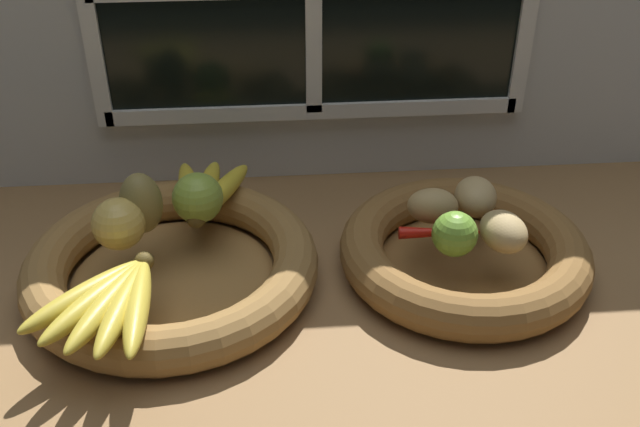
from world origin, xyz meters
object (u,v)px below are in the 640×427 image
at_px(apple_green_back, 198,198).
at_px(chili_pepper, 450,233).
at_px(fruit_bowl_left, 172,266).
at_px(pear_brown, 141,203).
at_px(potato_oblong, 433,206).
at_px(apple_golden_left, 119,224).
at_px(banana_bunch_back, 206,191).
at_px(banana_bunch_front, 110,301).
at_px(potato_small, 503,231).
at_px(potato_back, 475,197).
at_px(lime_near, 455,234).
at_px(fruit_bowl_right, 464,252).

bearing_deg(apple_green_back, chili_pepper, -12.32).
bearing_deg(fruit_bowl_left, pear_brown, 131.67).
bearing_deg(apple_green_back, potato_oblong, -5.39).
bearing_deg(chili_pepper, fruit_bowl_left, -178.12).
relative_size(apple_golden_left, banana_bunch_back, 0.40).
height_order(banana_bunch_front, potato_small, potato_small).
bearing_deg(banana_bunch_front, fruit_bowl_left, 66.47).
distance_m(apple_green_back, potato_small, 0.40).
relative_size(apple_green_back, banana_bunch_back, 0.41).
xyz_separation_m(potato_back, lime_near, (-0.05, -0.09, 0.00)).
bearing_deg(apple_golden_left, potato_oblong, 3.52).
distance_m(fruit_bowl_right, potato_small, 0.08).
height_order(banana_bunch_front, lime_near, lime_near).
height_order(apple_golden_left, pear_brown, pear_brown).
xyz_separation_m(fruit_bowl_right, lime_near, (-0.03, -0.04, 0.06)).
relative_size(banana_bunch_front, lime_near, 3.15).
distance_m(apple_golden_left, potato_small, 0.49).
relative_size(banana_bunch_back, lime_near, 2.89).
bearing_deg(lime_near, banana_bunch_back, 153.98).
bearing_deg(potato_small, banana_bunch_back, 158.92).
height_order(fruit_bowl_left, banana_bunch_back, banana_bunch_back).
bearing_deg(chili_pepper, lime_near, -93.93).
bearing_deg(fruit_bowl_right, apple_green_back, 170.21).
relative_size(apple_green_back, chili_pepper, 0.51).
height_order(apple_golden_left, banana_bunch_back, apple_golden_left).
bearing_deg(banana_bunch_back, apple_golden_left, -134.26).
distance_m(apple_golden_left, banana_bunch_back, 0.15).
height_order(fruit_bowl_right, potato_oblong, potato_oblong).
xyz_separation_m(banana_bunch_front, potato_back, (0.46, 0.17, 0.01)).
relative_size(apple_green_back, pear_brown, 0.81).
distance_m(apple_green_back, banana_bunch_back, 0.05).
bearing_deg(potato_oblong, lime_near, -81.35).
bearing_deg(pear_brown, lime_near, -11.93).
bearing_deg(banana_bunch_front, apple_green_back, 64.18).
distance_m(pear_brown, potato_small, 0.47).
bearing_deg(potato_oblong, apple_green_back, 174.61).
distance_m(pear_brown, lime_near, 0.40).
bearing_deg(apple_golden_left, chili_pepper, -2.30).
bearing_deg(lime_near, apple_golden_left, 173.23).
bearing_deg(potato_small, potato_oblong, 138.58).
height_order(banana_bunch_back, potato_oblong, potato_oblong).
bearing_deg(lime_near, fruit_bowl_left, 173.09).
relative_size(apple_golden_left, potato_small, 0.93).
bearing_deg(pear_brown, potato_back, 1.22).
bearing_deg(fruit_bowl_right, banana_bunch_back, 162.17).
height_order(potato_oblong, potato_back, potato_back).
distance_m(apple_golden_left, chili_pepper, 0.42).
xyz_separation_m(pear_brown, potato_oblong, (0.38, -0.01, -0.02)).
xyz_separation_m(pear_brown, banana_bunch_back, (0.08, 0.07, -0.03)).
relative_size(fruit_bowl_left, apple_green_back, 5.61).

